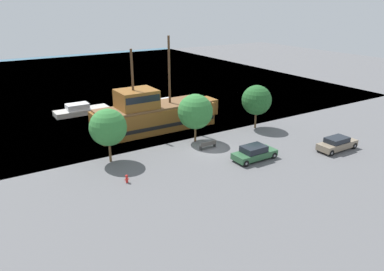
{
  "coord_description": "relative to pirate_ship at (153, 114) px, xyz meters",
  "views": [
    {
      "loc": [
        -21.68,
        -30.94,
        15.34
      ],
      "look_at": [
        -0.93,
        2.0,
        1.2
      ],
      "focal_mm": 35.0,
      "sensor_mm": 36.0,
      "label": 1
    }
  ],
  "objects": [
    {
      "name": "fire_hydrant",
      "position": [
        -8.6,
        -11.89,
        -1.55
      ],
      "size": [
        0.42,
        0.25,
        0.76
      ],
      "color": "red",
      "rests_on": "ground_plane"
    },
    {
      "name": "bench_promenade_east",
      "position": [
        2.13,
        -9.08,
        -1.52
      ],
      "size": [
        1.96,
        0.45,
        0.85
      ],
      "color": "#4C4742",
      "rests_on": "ground_plane"
    },
    {
      "name": "tree_row_mideast",
      "position": [
        2.18,
        -6.37,
        1.57
      ],
      "size": [
        3.98,
        3.98,
        5.53
      ],
      "color": "brown",
      "rests_on": "ground_plane"
    },
    {
      "name": "moored_boat_dockside",
      "position": [
        6.2,
        7.77,
        -1.41
      ],
      "size": [
        5.17,
        1.93,
        1.46
      ],
      "color": "navy",
      "rests_on": "water_surface"
    },
    {
      "name": "pirate_ship",
      "position": [
        0.0,
        0.0,
        0.0
      ],
      "size": [
        16.41,
        4.84,
        11.36
      ],
      "color": "brown",
      "rests_on": "water_surface"
    },
    {
      "name": "parked_car_curb_front",
      "position": [
        13.68,
        -16.83,
        -1.23
      ],
      "size": [
        4.8,
        1.83,
        1.47
      ],
      "color": "#7F705B",
      "rests_on": "ground_plane"
    },
    {
      "name": "moored_boat_outer",
      "position": [
        -5.72,
        11.57,
        -1.39
      ],
      "size": [
        7.58,
        2.49,
        1.56
      ],
      "color": "#B7B2A8",
      "rests_on": "water_surface"
    },
    {
      "name": "parked_car_curb_mid",
      "position": [
        4.39,
        -14.04,
        -1.23
      ],
      "size": [
        4.67,
        1.99,
        1.5
      ],
      "color": "#2D5B38",
      "rests_on": "ground_plane"
    },
    {
      "name": "tree_row_east",
      "position": [
        -8.15,
        -6.68,
        1.66
      ],
      "size": [
        3.69,
        3.69,
        5.48
      ],
      "color": "brown",
      "rests_on": "ground_plane"
    },
    {
      "name": "water_surface",
      "position": [
        2.04,
        34.62,
        -1.97
      ],
      "size": [
        80.0,
        80.0,
        0.0
      ],
      "primitive_type": "plane",
      "color": "#38667F",
      "rests_on": "ground"
    },
    {
      "name": "tree_row_midwest",
      "position": [
        11.21,
        -6.41,
        1.66
      ],
      "size": [
        3.71,
        3.71,
        5.49
      ],
      "color": "brown",
      "rests_on": "ground_plane"
    },
    {
      "name": "ground_plane",
      "position": [
        2.04,
        -9.38,
        -1.97
      ],
      "size": [
        160.0,
        160.0,
        0.0
      ],
      "primitive_type": "plane",
      "color": "#5B5B5E"
    }
  ]
}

